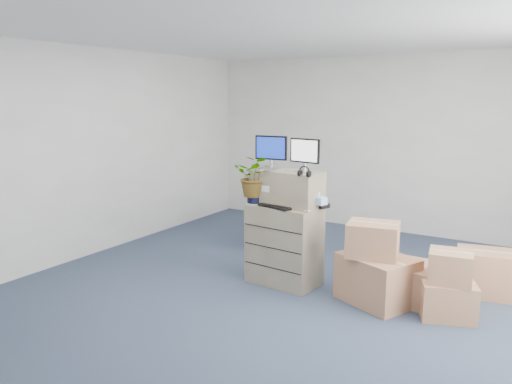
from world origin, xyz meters
TOP-DOWN VIEW (x-y plane):
  - ground at (0.00, 0.00)m, footprint 7.00×7.00m
  - wall_back at (0.00, 3.51)m, footprint 6.00×0.02m
  - filing_cabinet_lower at (-0.21, 0.55)m, footprint 0.84×0.56m
  - filing_cabinet_upper at (-0.21, 0.59)m, footprint 0.83×0.47m
  - monitor_left at (-0.43, 0.61)m, footprint 0.39×0.17m
  - monitor_right at (0.01, 0.60)m, footprint 0.37×0.17m
  - headphones at (0.11, 0.38)m, footprint 0.13×0.03m
  - keyboard at (-0.25, 0.43)m, footprint 0.49×0.31m
  - mouse at (0.15, 0.38)m, footprint 0.08×0.05m
  - water_bottle at (-0.13, 0.61)m, footprint 0.07×0.07m
  - phone_dock at (-0.20, 0.58)m, footprint 0.06×0.05m
  - external_drive at (0.18, 0.67)m, footprint 0.21×0.19m
  - tissue_box at (0.16, 0.59)m, footprint 0.25×0.17m
  - potted_plant at (-0.55, 0.45)m, footprint 0.52×0.56m
  - office_chair at (-0.84, 1.78)m, footprint 0.83×0.78m
  - cardboard_boxes at (1.28, 0.80)m, footprint 1.82×1.52m

SIDE VIEW (x-z plane):
  - ground at x=0.00m, z-range 0.00..0.00m
  - cardboard_boxes at x=1.28m, z-range -0.13..0.73m
  - office_chair at x=-0.84m, z-range 0.00..0.81m
  - filing_cabinet_lower at x=-0.21m, z-range 0.00..0.93m
  - keyboard at x=-0.25m, z-range 0.93..0.95m
  - mouse at x=0.15m, z-range 0.93..0.96m
  - external_drive at x=0.18m, z-range 0.93..0.98m
  - phone_dock at x=-0.20m, z-range 0.91..1.03m
  - tissue_box at x=0.16m, z-range 0.98..1.06m
  - water_bottle at x=-0.13m, z-range 0.93..1.16m
  - filing_cabinet_upper at x=-0.21m, z-range 0.93..1.32m
  - potted_plant at x=-0.55m, z-range 0.96..1.42m
  - headphones at x=0.11m, z-range 1.29..1.43m
  - wall_back at x=0.00m, z-range 0.00..2.80m
  - monitor_right at x=0.01m, z-range 1.35..1.72m
  - monitor_left at x=-0.43m, z-range 1.35..1.73m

